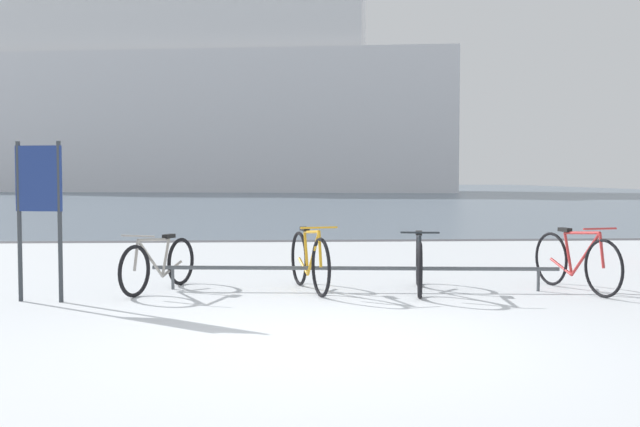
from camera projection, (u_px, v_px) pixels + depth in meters
ground at (285, 195)px, 60.10m from camera, size 80.00×132.00×0.08m
bike_rack at (354, 269)px, 9.24m from camera, size 5.12×0.50×0.31m
bicycle_0 at (159, 264)px, 9.19m from camera, size 0.75×1.56×0.74m
bicycle_1 at (310, 261)px, 9.19m from camera, size 0.55×1.67×0.84m
bicycle_2 at (419, 263)px, 9.13m from camera, size 0.47×1.70×0.79m
bicycle_3 at (576, 261)px, 9.17m from camera, size 0.56×1.72×0.83m
info_sign at (39, 194)px, 8.35m from camera, size 0.55×0.15×1.84m
ferry_ship at (155, 90)px, 70.55m from camera, size 57.22×19.14×29.14m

